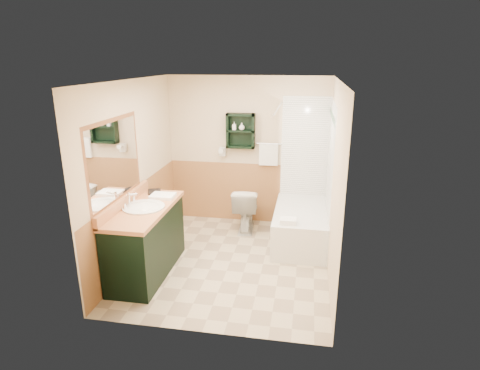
# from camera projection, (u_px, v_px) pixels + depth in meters

# --- Properties ---
(floor) EXTENTS (3.00, 3.00, 0.00)m
(floor) POSITION_uv_depth(u_px,v_px,m) (230.00, 261.00, 5.47)
(floor) COLOR #C5B38F
(floor) RESTS_ON ground
(back_wall) EXTENTS (2.60, 0.04, 2.40)m
(back_wall) POSITION_uv_depth(u_px,v_px,m) (248.00, 151.00, 6.54)
(back_wall) COLOR beige
(back_wall) RESTS_ON ground
(left_wall) EXTENTS (0.04, 3.00, 2.40)m
(left_wall) POSITION_uv_depth(u_px,v_px,m) (132.00, 172.00, 5.32)
(left_wall) COLOR beige
(left_wall) RESTS_ON ground
(right_wall) EXTENTS (0.04, 3.00, 2.40)m
(right_wall) POSITION_uv_depth(u_px,v_px,m) (336.00, 183.00, 4.90)
(right_wall) COLOR beige
(right_wall) RESTS_ON ground
(ceiling) EXTENTS (2.60, 3.00, 0.04)m
(ceiling) POSITION_uv_depth(u_px,v_px,m) (229.00, 79.00, 4.74)
(ceiling) COLOR white
(ceiling) RESTS_ON back_wall
(wainscot_left) EXTENTS (2.98, 2.98, 1.00)m
(wainscot_left) POSITION_uv_depth(u_px,v_px,m) (139.00, 221.00, 5.53)
(wainscot_left) COLOR #B7804A
(wainscot_left) RESTS_ON left_wall
(wainscot_back) EXTENTS (2.58, 2.58, 1.00)m
(wainscot_back) POSITION_uv_depth(u_px,v_px,m) (247.00, 192.00, 6.72)
(wainscot_back) COLOR #B7804A
(wainscot_back) RESTS_ON back_wall
(mirror_frame) EXTENTS (1.30, 1.30, 1.00)m
(mirror_frame) POSITION_uv_depth(u_px,v_px,m) (115.00, 161.00, 4.71)
(mirror_frame) COLOR brown
(mirror_frame) RESTS_ON left_wall
(mirror_glass) EXTENTS (1.20, 1.20, 0.90)m
(mirror_glass) POSITION_uv_depth(u_px,v_px,m) (115.00, 161.00, 4.71)
(mirror_glass) COLOR white
(mirror_glass) RESTS_ON left_wall
(tile_right) EXTENTS (1.50, 1.50, 2.10)m
(tile_right) POSITION_uv_depth(u_px,v_px,m) (329.00, 177.00, 5.65)
(tile_right) COLOR white
(tile_right) RESTS_ON right_wall
(tile_back) EXTENTS (0.95, 0.95, 2.10)m
(tile_back) POSITION_uv_depth(u_px,v_px,m) (311.00, 163.00, 6.37)
(tile_back) COLOR white
(tile_back) RESTS_ON back_wall
(tile_accent) EXTENTS (1.50, 1.50, 0.10)m
(tile_accent) POSITION_uv_depth(u_px,v_px,m) (332.00, 116.00, 5.40)
(tile_accent) COLOR #144627
(tile_accent) RESTS_ON right_wall
(wall_shelf) EXTENTS (0.45, 0.15, 0.55)m
(wall_shelf) POSITION_uv_depth(u_px,v_px,m) (241.00, 131.00, 6.34)
(wall_shelf) COLOR black
(wall_shelf) RESTS_ON back_wall
(hair_dryer) EXTENTS (0.10, 0.24, 0.18)m
(hair_dryer) POSITION_uv_depth(u_px,v_px,m) (223.00, 151.00, 6.52)
(hair_dryer) COLOR silver
(hair_dryer) RESTS_ON back_wall
(towel_bar) EXTENTS (0.40, 0.06, 0.40)m
(towel_bar) POSITION_uv_depth(u_px,v_px,m) (269.00, 144.00, 6.37)
(towel_bar) COLOR white
(towel_bar) RESTS_ON back_wall
(curtain_rod) EXTENTS (0.03, 1.60, 0.03)m
(curtain_rod) POSITION_uv_depth(u_px,v_px,m) (278.00, 108.00, 5.49)
(curtain_rod) COLOR silver
(curtain_rod) RESTS_ON back_wall
(shower_curtain) EXTENTS (1.05, 1.05, 1.70)m
(shower_curtain) POSITION_uv_depth(u_px,v_px,m) (277.00, 165.00, 5.91)
(shower_curtain) COLOR #BEAF90
(shower_curtain) RESTS_ON curtain_rod
(vanity) EXTENTS (0.59, 1.41, 0.89)m
(vanity) POSITION_uv_depth(u_px,v_px,m) (146.00, 241.00, 5.07)
(vanity) COLOR black
(vanity) RESTS_ON ground
(bathtub) EXTENTS (0.79, 1.50, 0.52)m
(bathtub) POSITION_uv_depth(u_px,v_px,m) (301.00, 225.00, 6.01)
(bathtub) COLOR silver
(bathtub) RESTS_ON ground
(toilet) EXTENTS (0.44, 0.74, 0.70)m
(toilet) POSITION_uv_depth(u_px,v_px,m) (246.00, 209.00, 6.41)
(toilet) COLOR silver
(toilet) RESTS_ON ground
(counter_towel) EXTENTS (0.31, 0.24, 0.04)m
(counter_towel) POSITION_uv_depth(u_px,v_px,m) (163.00, 196.00, 5.29)
(counter_towel) COLOR white
(counter_towel) RESTS_ON vanity
(vanity_book) EXTENTS (0.17, 0.08, 0.23)m
(vanity_book) POSITION_uv_depth(u_px,v_px,m) (147.00, 185.00, 5.44)
(vanity_book) COLOR black
(vanity_book) RESTS_ON vanity
(tub_towel) EXTENTS (0.21, 0.18, 0.07)m
(tub_towel) POSITION_uv_depth(u_px,v_px,m) (288.00, 221.00, 5.39)
(tub_towel) COLOR white
(tub_towel) RESTS_ON bathtub
(soap_bottle_a) EXTENTS (0.06, 0.13, 0.06)m
(soap_bottle_a) POSITION_uv_depth(u_px,v_px,m) (234.00, 128.00, 6.34)
(soap_bottle_a) COLOR silver
(soap_bottle_a) RESTS_ON wall_shelf
(soap_bottle_b) EXTENTS (0.11, 0.13, 0.09)m
(soap_bottle_b) POSITION_uv_depth(u_px,v_px,m) (242.00, 127.00, 6.31)
(soap_bottle_b) COLOR silver
(soap_bottle_b) RESTS_ON wall_shelf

